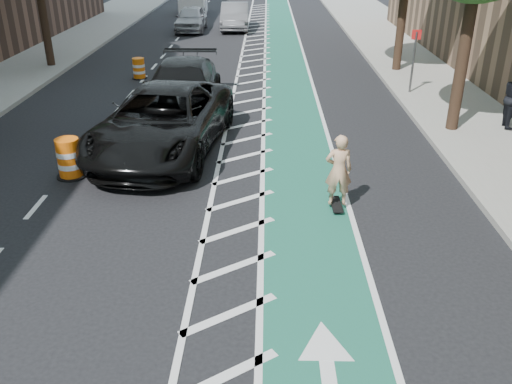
{
  "coord_description": "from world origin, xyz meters",
  "views": [
    {
      "loc": [
        2.08,
        -8.57,
        5.71
      ],
      "look_at": [
        1.89,
        1.01,
        1.1
      ],
      "focal_mm": 38.0,
      "sensor_mm": 36.0,
      "label": 1
    }
  ],
  "objects_px": {
    "skateboarder": "(339,170)",
    "barrel_a": "(69,159)",
    "suv_far": "(182,88)",
    "suv_near": "(163,121)"
  },
  "relations": [
    {
      "from": "suv_near",
      "to": "suv_far",
      "type": "xyz_separation_m",
      "value": [
        -0.01,
        3.72,
        -0.05
      ]
    },
    {
      "from": "skateboarder",
      "to": "barrel_a",
      "type": "height_order",
      "value": "skateboarder"
    },
    {
      "from": "skateboarder",
      "to": "suv_near",
      "type": "relative_size",
      "value": 0.25
    },
    {
      "from": "suv_far",
      "to": "barrel_a",
      "type": "distance_m",
      "value": 5.97
    },
    {
      "from": "barrel_a",
      "to": "skateboarder",
      "type": "bearing_deg",
      "value": -13.82
    },
    {
      "from": "suv_far",
      "to": "suv_near",
      "type": "bearing_deg",
      "value": -90.5
    },
    {
      "from": "skateboarder",
      "to": "suv_far",
      "type": "height_order",
      "value": "skateboarder"
    },
    {
      "from": "skateboarder",
      "to": "barrel_a",
      "type": "bearing_deg",
      "value": -15.07
    },
    {
      "from": "suv_far",
      "to": "barrel_a",
      "type": "xyz_separation_m",
      "value": [
        -2.1,
        -5.58,
        -0.37
      ]
    },
    {
      "from": "skateboarder",
      "to": "suv_near",
      "type": "bearing_deg",
      "value": -38.93
    }
  ]
}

